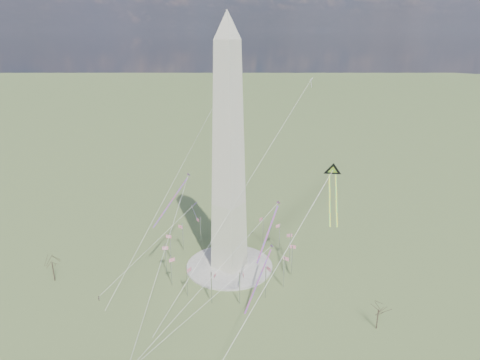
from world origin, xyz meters
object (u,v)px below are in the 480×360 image
Objects in this scene: person_west at (99,298)px; kite_delta_black at (333,174)px; washington_monument at (228,157)px; tree_near at (379,308)px.

kite_delta_black reaches higher than person_west.
washington_monument is 70.82m from person_west.
washington_monument is at bearing -17.87° from kite_delta_black.
kite_delta_black is at bearing -135.33° from person_west.
tree_near is 0.56× the size of kite_delta_black.
washington_monument is 9.13× the size of tree_near.
kite_delta_black is (64.80, 53.56, 46.11)m from person_west.
person_west is at bearing -118.11° from washington_monument.
kite_delta_black is at bearing 9.75° from washington_monument.
kite_delta_black is at bearing 157.12° from tree_near.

